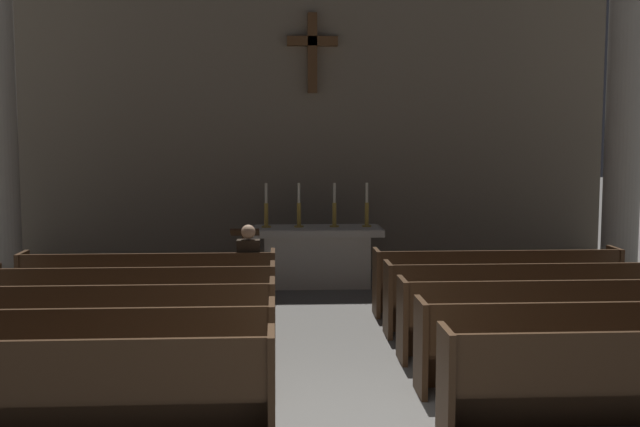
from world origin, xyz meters
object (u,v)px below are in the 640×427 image
Objects in this scene: candlestick_inner_left at (299,213)px; pew_right_row_5 at (497,281)px; pew_left_row_3 at (116,324)px; altar at (317,255)px; pew_right_row_3 at (553,318)px; pew_right_row_2 at (593,345)px; pew_left_row_4 at (134,302)px; pew_left_row_5 at (149,285)px; lectern at (245,266)px; pew_left_row_2 at (92,352)px; pew_right_row_4 at (522,298)px; column_right_second at (625,94)px; pew_left_row_1 at (60,391)px; candlestick_outer_right at (367,212)px; lone_worshipper at (249,268)px; candlestick_inner_right at (334,213)px; candlestick_outer_left at (266,213)px.

pew_right_row_5 is at bearing -39.21° from candlestick_inner_left.
altar is (2.46, 4.51, 0.06)m from pew_left_row_3.
pew_right_row_2 is at bearing -90.00° from pew_right_row_3.
pew_right_row_3 is (4.92, -1.13, 0.00)m from pew_left_row_4.
lectern is (1.30, 1.05, 0.07)m from pew_left_row_5.
candlestick_inner_left reaches higher than pew_left_row_2.
pew_left_row_3 is 5.05m from pew_right_row_4.
candlestick_inner_left is at bearing 175.73° from column_right_second.
pew_left_row_1 is 1.00× the size of pew_right_row_3.
pew_left_row_2 is 1.13m from pew_left_row_3.
pew_left_row_5 is at bearing 90.00° from pew_left_row_1.
column_right_second reaches higher than pew_left_row_1.
pew_left_row_5 is at bearing 90.00° from pew_left_row_4.
pew_right_row_5 is at bearing 34.57° from pew_left_row_2.
lectern is (-2.01, -1.20, -0.70)m from candlestick_outer_right.
lone_worshipper reaches higher than pew_right_row_5.
pew_left_row_3 is 4.72× the size of candlestick_inner_right.
candlestick_outer_left is (1.61, 3.38, 0.77)m from pew_left_row_4.
pew_right_row_2 is at bearing -69.05° from candlestick_inner_right.
pew_right_row_2 is at bearing -90.00° from pew_right_row_5.
candlestick_inner_left is at bearing 180.00° from candlestick_inner_right.
candlestick_inner_left is (-2.76, 4.51, 0.77)m from pew_right_row_3.
lectern is (-3.62, 3.31, 0.07)m from pew_right_row_3.
candlestick_inner_right is (2.76, 4.51, 0.77)m from pew_left_row_3.
pew_left_row_3 and pew_right_row_4 have the same top height.
altar is 1.67× the size of lone_worshipper.
candlestick_outer_right is (-4.22, 0.40, -1.98)m from column_right_second.
candlestick_inner_right is (-2.16, 3.38, 0.77)m from pew_right_row_4.
candlestick_inner_left is 0.60m from candlestick_inner_right.
pew_right_row_4 is at bearing -53.97° from altar.
pew_right_row_3 is 2.66× the size of lone_worshipper.
column_right_second is at bearing -4.80° from candlestick_inner_right.
pew_right_row_5 is (4.92, 2.26, 0.00)m from pew_left_row_3.
candlestick_inner_left is 2.41m from lone_worshipper.
lectern reaches higher than pew_left_row_1.
column_right_second is at bearing 7.30° from lectern.
pew_left_row_3 is 3.56m from lectern.
candlestick_outer_left is (-3.31, 5.64, 0.77)m from pew_right_row_2.
lectern is at bearing 163.82° from pew_right_row_5.
pew_left_row_2 is 1.00× the size of pew_left_row_3.
candlestick_outer_left is at bearing 180.00° from candlestick_inner_left.
pew_left_row_2 is 3.70m from lone_worshipper.
candlestick_outer_left is at bearing 134.39° from pew_right_row_4.
candlestick_outer_left is (-5.92, 0.40, -1.98)m from column_right_second.
pew_left_row_4 is 1.83m from lone_worshipper.
candlestick_inner_right is (2.76, 2.25, 0.77)m from pew_left_row_5.
pew_left_row_4 is at bearing 90.00° from pew_left_row_3.
candlestick_inner_left is at bearing 0.00° from candlestick_outer_left.
pew_right_row_5 is at bearing 0.00° from pew_left_row_5.
pew_right_row_3 is 4.72× the size of candlestick_inner_left.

